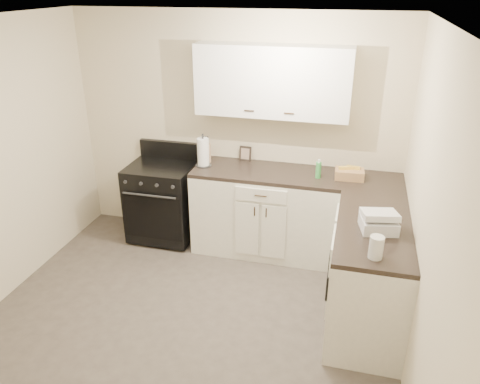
% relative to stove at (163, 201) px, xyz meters
% --- Properties ---
extents(floor, '(3.60, 3.60, 0.00)m').
position_rel_stove_xyz_m(floor, '(0.77, -1.48, -0.46)').
color(floor, '#473F38').
rests_on(floor, ground).
extents(ceiling, '(3.60, 3.60, 0.00)m').
position_rel_stove_xyz_m(ceiling, '(0.77, -1.48, 2.04)').
color(ceiling, white).
rests_on(ceiling, wall_back).
extents(wall_back, '(3.60, 0.00, 3.60)m').
position_rel_stove_xyz_m(wall_back, '(0.77, 0.32, 0.79)').
color(wall_back, beige).
rests_on(wall_back, ground).
extents(wall_right, '(0.00, 3.60, 3.60)m').
position_rel_stove_xyz_m(wall_right, '(2.57, -1.48, 0.79)').
color(wall_right, beige).
rests_on(wall_right, ground).
extents(wall_front, '(3.60, 0.00, 3.60)m').
position_rel_stove_xyz_m(wall_front, '(0.77, -3.28, 0.79)').
color(wall_front, beige).
rests_on(wall_front, ground).
extents(base_cabinets_back, '(1.55, 0.60, 0.90)m').
position_rel_stove_xyz_m(base_cabinets_back, '(1.20, 0.02, -0.01)').
color(base_cabinets_back, silver).
rests_on(base_cabinets_back, floor).
extents(base_cabinets_right, '(0.60, 1.90, 0.90)m').
position_rel_stove_xyz_m(base_cabinets_right, '(2.27, -0.63, -0.01)').
color(base_cabinets_right, silver).
rests_on(base_cabinets_right, floor).
extents(countertop_back, '(1.55, 0.60, 0.04)m').
position_rel_stove_xyz_m(countertop_back, '(1.20, 0.02, 0.46)').
color(countertop_back, black).
rests_on(countertop_back, base_cabinets_back).
extents(countertop_right, '(0.60, 1.90, 0.04)m').
position_rel_stove_xyz_m(countertop_right, '(2.27, -0.63, 0.46)').
color(countertop_right, black).
rests_on(countertop_right, base_cabinets_right).
extents(upper_cabinets, '(1.55, 0.30, 0.70)m').
position_rel_stove_xyz_m(upper_cabinets, '(1.20, 0.18, 1.38)').
color(upper_cabinets, white).
rests_on(upper_cabinets, wall_back).
extents(stove, '(0.71, 0.61, 0.86)m').
position_rel_stove_xyz_m(stove, '(0.00, 0.00, 0.00)').
color(stove, black).
rests_on(stove, floor).
extents(knife_block, '(0.10, 0.09, 0.22)m').
position_rel_stove_xyz_m(knife_block, '(0.50, 0.08, 0.59)').
color(knife_block, tan).
rests_on(knife_block, countertop_back).
extents(paper_towel, '(0.15, 0.15, 0.30)m').
position_rel_stove_xyz_m(paper_towel, '(0.50, 0.01, 0.63)').
color(paper_towel, white).
rests_on(paper_towel, countertop_back).
extents(soap_bottle, '(0.07, 0.07, 0.17)m').
position_rel_stove_xyz_m(soap_bottle, '(1.73, -0.03, 0.56)').
color(soap_bottle, green).
rests_on(soap_bottle, countertop_back).
extents(picture_frame, '(0.13, 0.05, 0.16)m').
position_rel_stove_xyz_m(picture_frame, '(0.90, 0.27, 0.56)').
color(picture_frame, black).
rests_on(picture_frame, countertop_back).
extents(wicker_basket, '(0.29, 0.20, 0.09)m').
position_rel_stove_xyz_m(wicker_basket, '(2.03, 0.04, 0.53)').
color(wicker_basket, tan).
rests_on(wicker_basket, countertop_right).
extents(countertop_grill, '(0.32, 0.30, 0.10)m').
position_rel_stove_xyz_m(countertop_grill, '(2.30, -0.98, 0.53)').
color(countertop_grill, silver).
rests_on(countertop_grill, countertop_right).
extents(glass_jar, '(0.12, 0.12, 0.17)m').
position_rel_stove_xyz_m(glass_jar, '(2.27, -1.41, 0.57)').
color(glass_jar, silver).
rests_on(glass_jar, countertop_right).
extents(oven_mitt_near, '(0.02, 0.13, 0.22)m').
position_rel_stove_xyz_m(oven_mitt_near, '(1.95, -1.10, -0.04)').
color(oven_mitt_near, black).
rests_on(oven_mitt_near, base_cabinets_right).
extents(oven_mitt_far, '(0.02, 0.16, 0.28)m').
position_rel_stove_xyz_m(oven_mitt_far, '(1.95, -0.94, 0.04)').
color(oven_mitt_far, black).
rests_on(oven_mitt_far, base_cabinets_right).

